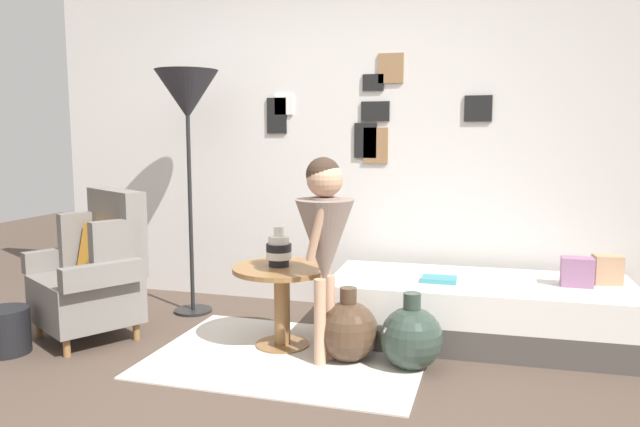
{
  "coord_description": "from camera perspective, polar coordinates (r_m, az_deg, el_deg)",
  "views": [
    {
      "loc": [
        1.19,
        -2.59,
        1.34
      ],
      "look_at": [
        0.15,
        0.95,
        0.85
      ],
      "focal_mm": 33.95,
      "sensor_mm": 36.0,
      "label": 1
    }
  ],
  "objects": [
    {
      "name": "daybed",
      "position": [
        4.1,
        14.75,
        -8.83
      ],
      "size": [
        1.93,
        0.87,
        0.4
      ],
      "color": "#4C4742",
      "rests_on": "ground"
    },
    {
      "name": "ground_plane",
      "position": [
        3.15,
        -7.89,
        -17.68
      ],
      "size": [
        12.0,
        12.0,
        0.0
      ],
      "primitive_type": "plane",
      "color": "#4C3D33"
    },
    {
      "name": "person_child",
      "position": [
        3.45,
        0.44,
        -1.75
      ],
      "size": [
        0.34,
        0.34,
        1.21
      ],
      "color": "tan",
      "rests_on": "ground"
    },
    {
      "name": "demijohn_near",
      "position": [
        3.64,
        2.67,
        -10.97
      ],
      "size": [
        0.36,
        0.36,
        0.44
      ],
      "color": "#473323",
      "rests_on": "ground"
    },
    {
      "name": "pillow_mid",
      "position": [
        4.07,
        23.06,
        -5.09
      ],
      "size": [
        0.19,
        0.12,
        0.18
      ],
      "primitive_type": "cube",
      "rotation": [
        0.0,
        0.0,
        0.01
      ],
      "color": "gray",
      "rests_on": "daybed"
    },
    {
      "name": "book_on_daybed",
      "position": [
        3.96,
        11.17,
        -6.11
      ],
      "size": [
        0.22,
        0.16,
        0.03
      ],
      "primitive_type": "cube",
      "rotation": [
        0.0,
        0.0,
        0.01
      ],
      "color": "teal",
      "rests_on": "daybed"
    },
    {
      "name": "pillow_head",
      "position": [
        4.21,
        25.45,
        -4.81
      ],
      "size": [
        0.18,
        0.14,
        0.18
      ],
      "primitive_type": "cube",
      "rotation": [
        0.0,
        0.0,
        0.15
      ],
      "color": "tan",
      "rests_on": "daybed"
    },
    {
      "name": "floor_lamp",
      "position": [
        4.55,
        -12.41,
        10.29
      ],
      "size": [
        0.46,
        0.46,
        1.79
      ],
      "color": "black",
      "rests_on": "ground"
    },
    {
      "name": "rug",
      "position": [
        3.76,
        -2.9,
        -13.22
      ],
      "size": [
        1.62,
        1.21,
        0.01
      ],
      "primitive_type": "cube",
      "color": "silver",
      "rests_on": "ground"
    },
    {
      "name": "armchair",
      "position": [
        4.25,
        -20.42,
        -5.16
      ],
      "size": [
        0.9,
        0.84,
        0.97
      ],
      "color": "olive",
      "rests_on": "ground"
    },
    {
      "name": "demijohn_far",
      "position": [
        3.56,
        8.6,
        -11.47
      ],
      "size": [
        0.36,
        0.36,
        0.44
      ],
      "color": "#2D3D33",
      "rests_on": "ground"
    },
    {
      "name": "side_table",
      "position": [
        3.82,
        -3.61,
        -7.06
      ],
      "size": [
        0.61,
        0.61,
        0.52
      ],
      "color": "olive",
      "rests_on": "ground"
    },
    {
      "name": "vase_striped",
      "position": [
        3.77,
        -3.9,
        -3.47
      ],
      "size": [
        0.16,
        0.16,
        0.25
      ],
      "color": "black",
      "rests_on": "side_table"
    },
    {
      "name": "magazine_basket",
      "position": [
        4.23,
        -27.48,
        -9.79
      ],
      "size": [
        0.28,
        0.28,
        0.28
      ],
      "primitive_type": "cylinder",
      "color": "black",
      "rests_on": "ground"
    },
    {
      "name": "gallery_wall",
      "position": [
        4.69,
        1.72,
        7.08
      ],
      "size": [
        4.8,
        0.12,
        2.6
      ],
      "color": "silver",
      "rests_on": "ground"
    }
  ]
}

